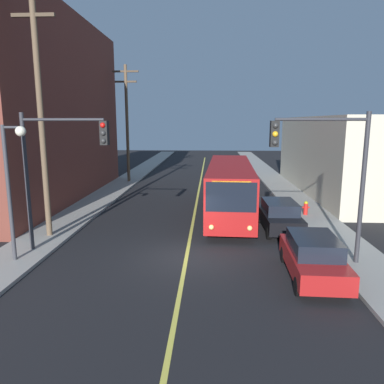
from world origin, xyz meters
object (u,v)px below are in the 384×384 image
Objects in this scene: utility_pole_near at (40,104)px; traffic_signal_right_corner at (324,160)px; parked_car_black at (280,215)px; parked_car_red at (313,256)px; traffic_signal_left_corner at (60,157)px; fire_hydrant at (306,208)px; street_lamp_left at (13,174)px; city_bus at (230,186)px; utility_pole_mid at (127,119)px.

traffic_signal_right_corner is (12.49, -2.95, -2.30)m from utility_pole_near.
parked_car_black is 0.37× the size of utility_pole_near.
parked_car_red is at bearing -113.71° from traffic_signal_right_corner.
traffic_signal_left_corner is 14.57m from fire_hydrant.
traffic_signal_right_corner is at bearing 66.29° from parked_car_red.
parked_car_black is 0.81× the size of street_lamp_left.
city_bus is 4.30m from parked_car_black.
utility_pole_near is at bearing -171.13° from parked_car_black.
utility_pole_near reaches higher than parked_car_black.
utility_pole_near is 4.43m from street_lamp_left.
utility_pole_near is 3.51m from traffic_signal_left_corner.
parked_car_red is 0.74× the size of traffic_signal_left_corner.
traffic_signal_right_corner is at bearing -100.43° from fire_hydrant.
street_lamp_left reaches higher than parked_car_black.
traffic_signal_right_corner is 1.09× the size of street_lamp_left.
city_bus is 2.76× the size of parked_car_black.
city_bus is 2.04× the size of traffic_signal_right_corner.
parked_car_red is 0.42× the size of utility_pole_mid.
parked_car_black reaches higher than fire_hydrant.
utility_pole_near is 17.15m from utility_pole_mid.
utility_pole_near is at bearing -90.73° from utility_pole_mid.
city_bus is 15.57m from utility_pole_mid.
city_bus is 2.22× the size of street_lamp_left.
street_lamp_left is at bearing -89.92° from utility_pole_mid.
traffic_signal_left_corner and traffic_signal_right_corner have the same top height.
street_lamp_left is 16.28m from fire_hydrant.
city_bus reaches higher than parked_car_red.
parked_car_red is at bearing -11.91° from traffic_signal_left_corner.
utility_pole_mid is 19.18m from fire_hydrant.
utility_pole_near reaches higher than fire_hydrant.
street_lamp_left is at bearing -137.42° from traffic_signal_left_corner.
fire_hydrant is at bearing 54.72° from parked_car_black.
traffic_signal_right_corner is at bearing -68.47° from city_bus.
utility_pole_near is at bearing 160.44° from parked_car_red.
street_lamp_left is at bearing 175.77° from parked_car_red.
parked_car_black is 5.95m from traffic_signal_right_corner.
parked_car_red is 0.38× the size of utility_pole_near.
street_lamp_left is at bearing -155.68° from parked_car_black.
city_bus is at bearing 29.25° from utility_pole_near.
utility_pole_mid is 19.34m from traffic_signal_left_corner.
traffic_signal_left_corner is 7.14× the size of fire_hydrant.
utility_pole_mid reaches higher than parked_car_red.
fire_hydrant is (13.71, -12.26, -5.44)m from utility_pole_mid.
city_bus is at bearing 111.53° from traffic_signal_right_corner.
city_bus is 2.04× the size of traffic_signal_left_corner.
utility_pole_mid is at bearing 118.70° from parked_car_red.
utility_pole_mid is at bearing 121.42° from traffic_signal_right_corner.
parked_car_red is (2.65, -9.43, -0.98)m from city_bus.
street_lamp_left is (-1.42, -1.30, -0.56)m from traffic_signal_left_corner.
traffic_signal_left_corner is at bearing 168.09° from parked_car_red.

